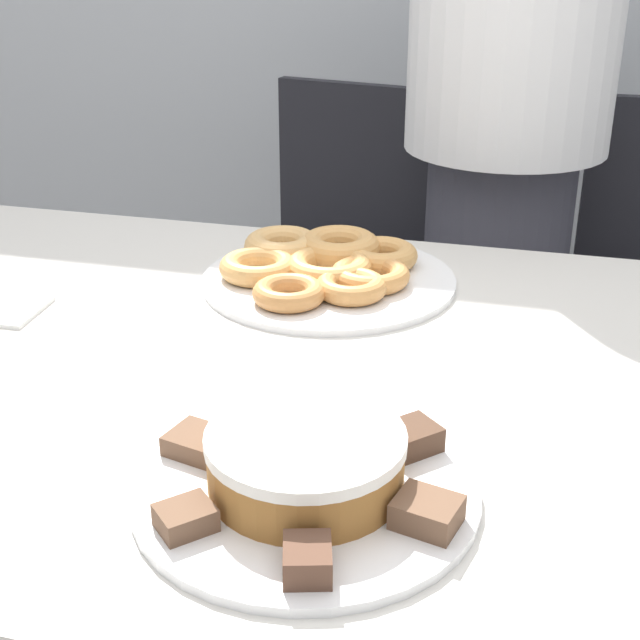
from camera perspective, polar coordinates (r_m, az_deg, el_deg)
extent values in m
cube|color=silver|center=(1.07, 1.32, -3.96)|extent=(1.65, 0.97, 0.03)
cylinder|color=silver|center=(1.88, -18.89, -5.12)|extent=(0.06, 0.06, 0.73)
cylinder|color=#383842|center=(1.91, 10.65, -1.69)|extent=(0.29, 0.29, 0.85)
cylinder|color=black|center=(2.17, 0.02, -10.41)|extent=(0.44, 0.44, 0.01)
cylinder|color=#262626|center=(2.05, 0.02, -5.15)|extent=(0.06, 0.06, 0.44)
cube|color=black|center=(1.94, 0.02, 1.06)|extent=(0.52, 0.52, 0.04)
cube|color=black|center=(2.04, 2.57, 9.06)|extent=(0.39, 0.11, 0.42)
cylinder|color=black|center=(2.14, 19.78, -12.66)|extent=(0.44, 0.44, 0.01)
cylinder|color=white|center=(0.85, -0.91, -10.83)|extent=(0.33, 0.33, 0.01)
cylinder|color=white|center=(1.31, 0.57, 2.57)|extent=(0.37, 0.37, 0.01)
cylinder|color=#9E662D|center=(0.83, -0.92, -9.29)|extent=(0.18, 0.18, 0.04)
cylinder|color=white|center=(0.82, -0.93, -7.64)|extent=(0.19, 0.19, 0.01)
cube|color=brown|center=(0.94, -0.99, -5.71)|extent=(0.05, 0.05, 0.02)
cube|color=brown|center=(0.89, -7.73, -7.79)|extent=(0.07, 0.06, 0.02)
cube|color=brown|center=(0.79, -8.60, -12.40)|extent=(0.06, 0.06, 0.02)
cube|color=brown|center=(0.74, -0.81, -15.08)|extent=(0.05, 0.06, 0.03)
cube|color=brown|center=(0.79, 6.86, -12.12)|extent=(0.06, 0.06, 0.03)
cube|color=#513828|center=(0.89, 5.82, -7.51)|extent=(0.07, 0.07, 0.03)
torus|color=tan|center=(1.30, 0.58, 3.44)|extent=(0.13, 0.13, 0.03)
torus|color=#D18E4C|center=(1.28, 3.22, 2.90)|extent=(0.11, 0.11, 0.03)
torus|color=tan|center=(1.35, 3.95, 4.16)|extent=(0.11, 0.11, 0.03)
torus|color=tan|center=(1.37, 1.24, 4.71)|extent=(0.13, 0.13, 0.04)
torus|color=#E5AD66|center=(1.38, -2.42, 4.78)|extent=(0.12, 0.12, 0.04)
torus|color=tan|center=(1.31, -3.99, 3.41)|extent=(0.11, 0.11, 0.03)
torus|color=#C68447|center=(1.22, -2.00, 1.75)|extent=(0.10, 0.10, 0.03)
torus|color=#D18E4C|center=(1.24, 2.01, 2.15)|extent=(0.10, 0.10, 0.03)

